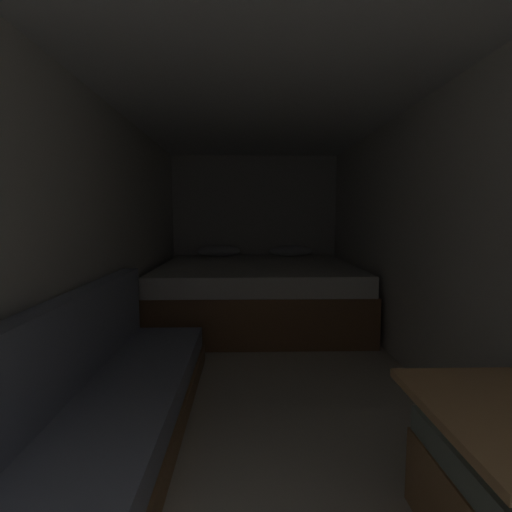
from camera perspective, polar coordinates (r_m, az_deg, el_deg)
name	(u,v)px	position (r m, az deg, el deg)	size (l,w,h in m)	color
ground_plane	(263,386)	(2.91, 1.07, -18.47)	(7.58, 7.58, 0.00)	beige
wall_back	(255,229)	(5.47, -0.21, 3.91)	(2.37, 0.05, 2.03)	silver
wall_left	(92,244)	(2.85, -22.83, 1.66)	(0.05, 5.58, 2.03)	silver
wall_right	(431,243)	(2.95, 24.24, 1.72)	(0.05, 5.58, 2.03)	silver
ceiling_slab	(264,86)	(2.79, 1.16, 23.66)	(2.37, 5.58, 0.05)	white
bed	(257,292)	(4.47, 0.10, -5.29)	(2.15, 2.05, 0.81)	brown
sofa_left	(95,416)	(2.18, -22.56, -20.82)	(0.65, 2.70, 0.78)	#9E7247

